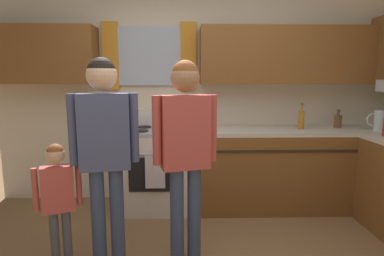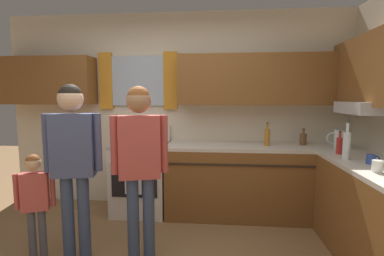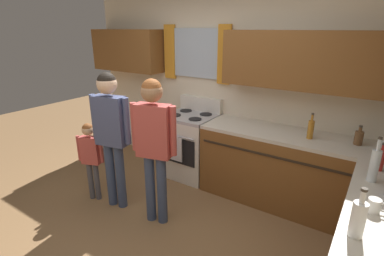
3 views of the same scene
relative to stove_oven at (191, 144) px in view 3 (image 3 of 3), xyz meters
name	(u,v)px [view 3 (image 3 of 3)]	position (x,y,z in m)	size (l,w,h in m)	color
ground_plane	(136,245)	(0.39, -1.54, -0.47)	(12.00, 12.00, 0.00)	olive
back_wall_unit	(230,75)	(0.44, 0.28, 0.98)	(4.60, 0.42, 2.60)	beige
kitchen_counter_run	(324,200)	(1.87, -0.44, -0.02)	(2.34, 2.17, 0.90)	brown
stove_oven	(191,144)	(0.00, 0.00, 0.00)	(0.67, 0.67, 1.10)	silver
bottle_milk_white	(358,218)	(2.17, -1.52, 0.55)	(0.08, 0.08, 0.31)	white
bottle_squat_brown	(359,137)	(2.03, 0.07, 0.51)	(0.08, 0.08, 0.21)	brown
bottle_tall_clear	(374,165)	(2.20, -0.73, 0.57)	(0.07, 0.07, 0.37)	silver
bottle_sauce_red	(380,160)	(2.24, -0.48, 0.53)	(0.06, 0.06, 0.25)	red
bottle_oil_amber	(311,129)	(1.58, -0.03, 0.54)	(0.06, 0.06, 0.29)	#B27223
mug_ceramic_white	(375,206)	(2.25, -1.19, 0.48)	(0.13, 0.08, 0.09)	white
adult_holding_child	(111,126)	(-0.29, -1.15, 0.54)	(0.49, 0.22, 1.60)	#38476B
adult_in_plaid	(154,136)	(0.31, -1.12, 0.53)	(0.48, 0.24, 1.59)	#38476B
small_child	(90,153)	(-0.63, -1.21, 0.16)	(0.31, 0.17, 0.99)	#4C4C56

